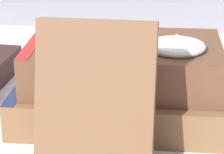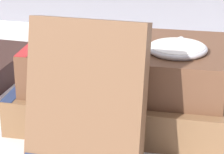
{
  "view_description": "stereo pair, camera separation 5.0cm",
  "coord_description": "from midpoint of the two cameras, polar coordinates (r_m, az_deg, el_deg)",
  "views": [
    {
      "loc": [
        0.05,
        -0.45,
        0.24
      ],
      "look_at": [
        -0.01,
        0.01,
        0.05
      ],
      "focal_mm": 85.0,
      "sensor_mm": 36.0,
      "label": 1
    },
    {
      "loc": [
        0.1,
        -0.44,
        0.24
      ],
      "look_at": [
        -0.01,
        0.01,
        0.05
      ],
      "focal_mm": 85.0,
      "sensor_mm": 36.0,
      "label": 2
    }
  ],
  "objects": [
    {
      "name": "ground_plane",
      "position": [
        0.51,
        4.08,
        -6.14
      ],
      "size": [
        3.0,
        3.0,
        0.0
      ],
      "primitive_type": "plane",
      "color": "silver"
    },
    {
      "name": "book_flat_bottom",
      "position": [
        0.54,
        3.64,
        -2.75
      ],
      "size": [
        0.22,
        0.14,
        0.04
      ],
      "rotation": [
        0.0,
        0.0,
        0.03
      ],
      "color": "brown",
      "rests_on": "ground_plane"
    },
    {
      "name": "book_leaning_front",
      "position": [
        0.44,
        0.54,
        -2.74
      ],
      "size": [
        0.1,
        0.05,
        0.13
      ],
      "rotation": [
        -0.25,
        0.0,
        0.0
      ],
      "color": "brown",
      "rests_on": "ground_plane"
    },
    {
      "name": "book_flat_top",
      "position": [
        0.53,
        3.79,
        1.37
      ],
      "size": [
        0.2,
        0.13,
        0.04
      ],
      "rotation": [
        0.0,
        0.0,
        0.05
      ],
      "color": "brown",
      "rests_on": "book_flat_bottom"
    },
    {
      "name": "pocket_watch",
      "position": [
        0.5,
        9.91,
        2.99
      ],
      "size": [
        0.06,
        0.06,
        0.01
      ],
      "color": "silver",
      "rests_on": "book_flat_top"
    }
  ]
}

